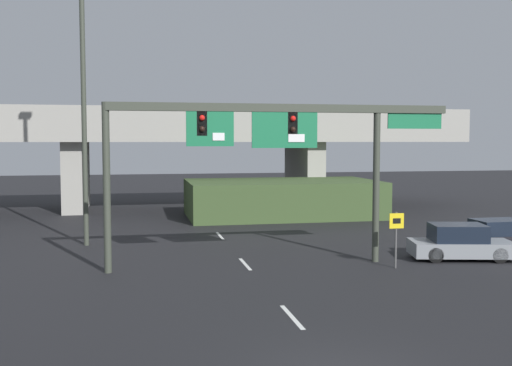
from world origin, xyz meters
TOP-DOWN VIEW (x-y plane):
  - lane_markings at (0.00, 15.73)m, footprint 0.14×39.86m
  - signal_gantry at (0.91, 11.42)m, footprint 13.98×0.44m
  - speed_limit_sign at (5.71, 10.04)m, footprint 0.60×0.11m
  - highway_light_pole_near at (-6.73, 17.85)m, footprint 0.70×0.36m
  - overpass_bridge at (0.00, 33.40)m, footprint 40.55×8.58m
  - grass_embankment at (5.23, 26.89)m, footprint 12.56×7.11m
  - parked_sedan_near_right at (9.18, 11.22)m, footprint 4.55×2.71m
  - parked_sedan_mid_right at (12.19, 12.89)m, footprint 4.31×1.80m

SIDE VIEW (x-z plane):
  - lane_markings at x=0.00m, z-range 0.00..0.01m
  - parked_sedan_mid_right at x=12.19m, z-range -0.05..1.35m
  - parked_sedan_near_right at x=9.18m, z-range -0.06..1.44m
  - grass_embankment at x=5.23m, z-range 0.00..2.39m
  - speed_limit_sign at x=5.71m, z-range 0.35..2.59m
  - signal_gantry at x=0.91m, z-range 1.94..8.44m
  - overpass_bridge at x=0.00m, z-range 1.58..8.96m
  - highway_light_pole_near at x=-6.73m, z-range 0.38..15.33m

